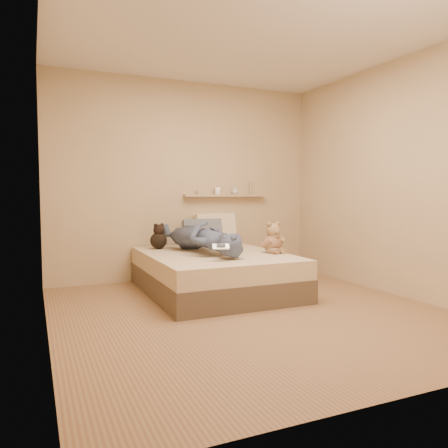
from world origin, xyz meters
name	(u,v)px	position (x,y,z in m)	size (l,w,h in m)	color
room	(252,175)	(0.00, 0.00, 1.30)	(3.80, 3.80, 3.80)	#95754D
bed	(214,273)	(0.00, 0.93, 0.22)	(1.50, 1.90, 0.45)	brown
game_console	(221,247)	(-0.17, 0.34, 0.60)	(0.18, 0.12, 0.06)	#B8BAC0
teddy_bear	(273,240)	(0.63, 0.68, 0.60)	(0.30, 0.29, 0.36)	#91694F
dark_plush	(159,238)	(-0.48, 1.55, 0.59)	(0.20, 0.20, 0.32)	black
pillow_cream	(215,229)	(0.36, 1.76, 0.65)	(0.55, 0.16, 0.40)	beige
pillow_grey	(202,233)	(0.12, 1.62, 0.62)	(0.50, 0.14, 0.34)	slate
person	(201,237)	(-0.11, 1.05, 0.63)	(0.55, 1.50, 0.36)	#414F66
wall_shelf	(226,196)	(0.55, 1.84, 1.10)	(1.20, 0.12, 0.03)	tan
shelf_bottles	(228,190)	(0.58, 1.84, 1.18)	(0.83, 0.12, 0.19)	#B5A89B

